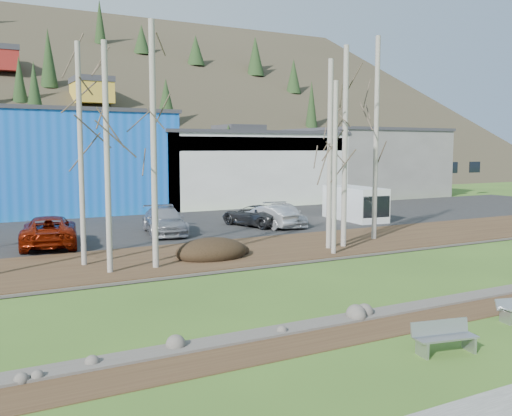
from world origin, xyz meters
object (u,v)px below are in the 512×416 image
car_2 (164,221)px  van_white (357,204)px  car_6 (284,215)px  car_5 (255,215)px  car_4 (268,216)px  car_1 (49,231)px  car_3 (166,224)px  bench_intact (444,337)px

car_2 → van_white: van_white is taller
car_6 → van_white: (5.98, -0.03, 0.46)m
car_6 → car_5: bearing=169.4°
car_4 → car_2: bearing=-19.0°
car_4 → car_5: 1.14m
car_2 → car_5: bearing=15.6°
car_6 → car_1: bearing=-162.0°
car_2 → car_3: car_2 is taller
car_2 → car_5: (6.45, 0.53, -0.09)m
car_3 → car_4: (6.82, -0.17, 0.07)m
bench_intact → car_3: size_ratio=0.46×
car_3 → car_4: size_ratio=0.88×
car_1 → car_4: size_ratio=1.33×
car_3 → car_2: bearing=104.8°
bench_intact → car_6: car_6 is taller
car_2 → car_6: size_ratio=1.11×
car_4 → car_5: bearing=-87.5°
car_6 → bench_intact: bearing=-97.1°
car_6 → van_white: van_white is taller
car_4 → van_white: 7.44m
car_5 → van_white: bearing=158.4°
car_1 → car_3: car_1 is taller
bench_intact → car_1: bearing=118.8°
car_5 → car_4: bearing=91.5°
car_2 → car_6: bearing=8.9°
car_5 → car_6: 1.94m
car_2 → car_3: (-0.04, -0.38, -0.13)m
bench_intact → car_4: size_ratio=0.40×
car_3 → car_4: 6.82m
car_2 → car_3: 0.41m
bench_intact → car_4: 22.67m
car_3 → car_5: size_ratio=0.77×
car_1 → car_5: 13.31m
car_1 → car_3: (6.70, 0.87, -0.15)m
car_5 → car_1: bearing=-7.6°
bench_intact → car_3: bearing=100.9°
van_white → car_1: bearing=-171.8°
van_white → car_5: bearing=179.4°
car_1 → car_3: bearing=-162.3°
car_4 → bench_intact: bearing=57.4°
bench_intact → car_4: (7.11, 21.52, 0.44)m
bench_intact → car_5: bearing=85.0°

